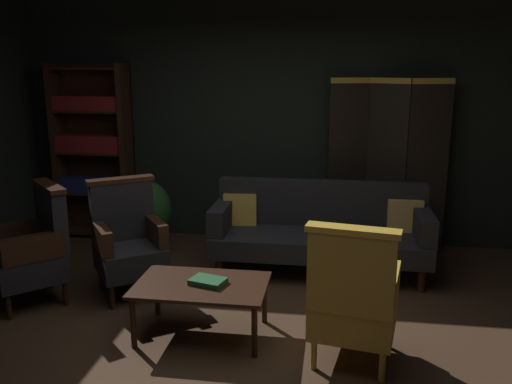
# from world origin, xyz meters

# --- Properties ---
(ground_plane) EXTENTS (10.00, 10.00, 0.00)m
(ground_plane) POSITION_xyz_m (0.00, 0.00, 0.00)
(ground_plane) COLOR #3D2819
(back_wall) EXTENTS (7.20, 0.10, 2.80)m
(back_wall) POSITION_xyz_m (0.00, 2.45, 1.40)
(back_wall) COLOR black
(back_wall) RESTS_ON ground_plane
(folding_screen) EXTENTS (1.29, 0.26, 1.90)m
(folding_screen) POSITION_xyz_m (1.23, 2.18, 0.99)
(folding_screen) COLOR black
(folding_screen) RESTS_ON ground_plane
(bookshelf) EXTENTS (0.90, 0.32, 2.05)m
(bookshelf) POSITION_xyz_m (-2.15, 2.20, 1.06)
(bookshelf) COLOR black
(bookshelf) RESTS_ON ground_plane
(velvet_couch) EXTENTS (2.12, 0.78, 0.88)m
(velvet_couch) POSITION_xyz_m (0.55, 1.45, 0.45)
(velvet_couch) COLOR black
(velvet_couch) RESTS_ON ground_plane
(coffee_table) EXTENTS (1.00, 0.64, 0.42)m
(coffee_table) POSITION_xyz_m (-0.30, -0.03, 0.37)
(coffee_table) COLOR black
(coffee_table) RESTS_ON ground_plane
(armchair_gilt_accent) EXTENTS (0.67, 0.67, 1.04)m
(armchair_gilt_accent) POSITION_xyz_m (0.83, -0.27, 0.49)
(armchair_gilt_accent) COLOR gold
(armchair_gilt_accent) RESTS_ON ground_plane
(armchair_wing_left) EXTENTS (0.82, 0.82, 1.04)m
(armchair_wing_left) POSITION_xyz_m (-1.88, 0.35, 0.49)
(armchair_wing_left) COLOR black
(armchair_wing_left) RESTS_ON ground_plane
(armchair_wing_right) EXTENTS (0.81, 0.81, 1.04)m
(armchair_wing_right) POSITION_xyz_m (-1.15, 0.66, 0.49)
(armchair_wing_right) COLOR black
(armchair_wing_right) RESTS_ON ground_plane
(potted_plant) EXTENTS (0.54, 0.54, 0.84)m
(potted_plant) POSITION_xyz_m (-1.31, 1.58, 0.48)
(potted_plant) COLOR brown
(potted_plant) RESTS_ON ground_plane
(book_green_cloth) EXTENTS (0.30, 0.24, 0.04)m
(book_green_cloth) POSITION_xyz_m (-0.25, -0.02, 0.44)
(book_green_cloth) COLOR #1E4C28
(book_green_cloth) RESTS_ON coffee_table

